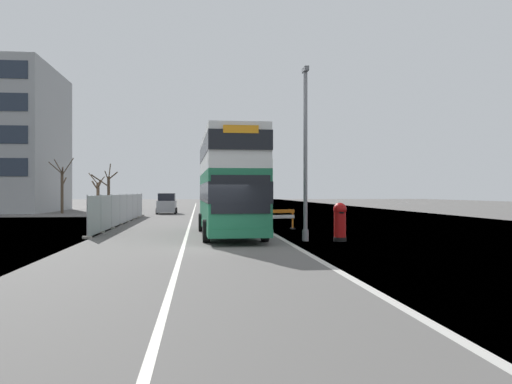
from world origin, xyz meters
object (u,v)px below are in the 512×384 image
car_oncoming_near (221,206)px  car_receding_mid (167,204)px  red_pillar_postbox (340,220)px  roadworks_barrier (279,217)px  double_decker_bus (229,182)px  lamppost_foreground (305,159)px

car_oncoming_near → car_receding_mid: car_oncoming_near is taller
red_pillar_postbox → roadworks_barrier: (-1.58, 7.63, -0.20)m
car_oncoming_near → car_receding_mid: (-5.10, 9.58, -0.03)m
double_decker_bus → car_receding_mid: size_ratio=3.00×
roadworks_barrier → car_receding_mid: car_receding_mid is taller
red_pillar_postbox → car_oncoming_near: (-4.42, 21.39, 0.05)m
car_oncoming_near → car_receding_mid: size_ratio=1.18×
red_pillar_postbox → roadworks_barrier: size_ratio=0.92×
double_decker_bus → lamppost_foreground: (3.24, -3.28, 0.99)m
double_decker_bus → lamppost_foreground: bearing=-45.3°
double_decker_bus → red_pillar_postbox: double_decker_bus is taller
double_decker_bus → red_pillar_postbox: (4.76, -3.54, -1.74)m
lamppost_foreground → car_oncoming_near: lamppost_foreground is taller
double_decker_bus → lamppost_foreground: size_ratio=1.46×
lamppost_foreground → car_receding_mid: bearing=104.6°
red_pillar_postbox → roadworks_barrier: 7.79m
red_pillar_postbox → car_receding_mid: size_ratio=0.45×
double_decker_bus → roadworks_barrier: (3.18, 4.09, -1.93)m
red_pillar_postbox → car_oncoming_near: 21.85m
lamppost_foreground → car_oncoming_near: size_ratio=1.74×
car_receding_mid → roadworks_barrier: bearing=-71.2°
roadworks_barrier → car_receding_mid: size_ratio=0.49×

